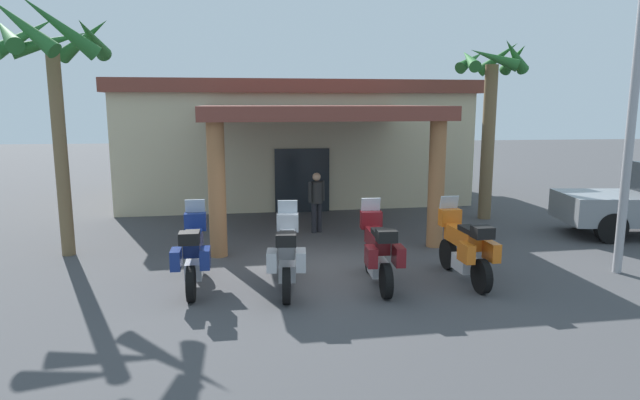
{
  "coord_description": "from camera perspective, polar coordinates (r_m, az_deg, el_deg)",
  "views": [
    {
      "loc": [
        -1.6,
        -11.16,
        3.55
      ],
      "look_at": [
        0.03,
        1.97,
        1.2
      ],
      "focal_mm": 30.61,
      "sensor_mm": 36.0,
      "label": 1
    }
  ],
  "objects": [
    {
      "name": "palm_tree_roadside",
      "position": [
        13.92,
        -26.23,
        12.91
      ],
      "size": [
        2.69,
        2.69,
        5.82
      ],
      "color": "brown",
      "rests_on": "ground_plane"
    },
    {
      "name": "pedestrian",
      "position": [
        15.06,
        -0.36,
        0.2
      ],
      "size": [
        0.47,
        0.32,
        1.68
      ],
      "rotation": [
        0.0,
        0.0,
        5.22
      ],
      "color": "black",
      "rests_on": "ground_plane"
    },
    {
      "name": "motorcycle_maroon",
      "position": [
        10.8,
        6.11,
        -5.29
      ],
      "size": [
        0.71,
        2.21,
        1.61
      ],
      "rotation": [
        0.0,
        0.0,
        1.55
      ],
      "color": "black",
      "rests_on": "ground_plane"
    },
    {
      "name": "palm_tree_near_portico",
      "position": [
        17.5,
        17.47,
        10.67
      ],
      "size": [
        2.18,
        2.23,
        5.5
      ],
      "color": "brown",
      "rests_on": "ground_plane"
    },
    {
      "name": "motorcycle_blue",
      "position": [
        10.85,
        -13.1,
        -5.42
      ],
      "size": [
        0.71,
        2.21,
        1.61
      ],
      "rotation": [
        0.0,
        0.0,
        1.6
      ],
      "color": "black",
      "rests_on": "ground_plane"
    },
    {
      "name": "motel_building",
      "position": [
        20.98,
        -3.07,
        6.41
      ],
      "size": [
        12.72,
        12.71,
        4.33
      ],
      "rotation": [
        0.0,
        0.0,
        0.05
      ],
      "color": "beige",
      "rests_on": "ground_plane"
    },
    {
      "name": "ground_plane",
      "position": [
        11.81,
        1.06,
        -7.41
      ],
      "size": [
        80.0,
        80.0,
        0.0
      ],
      "primitive_type": "plane",
      "color": "#424244"
    },
    {
      "name": "motorcycle_orange",
      "position": [
        11.38,
        14.93,
        -4.79
      ],
      "size": [
        0.73,
        2.21,
        1.61
      ],
      "rotation": [
        0.0,
        0.0,
        1.63
      ],
      "color": "black",
      "rests_on": "ground_plane"
    },
    {
      "name": "motorcycle_silver",
      "position": [
        10.5,
        -3.45,
        -5.7
      ],
      "size": [
        0.73,
        2.21,
        1.61
      ],
      "rotation": [
        0.0,
        0.0,
        1.49
      ],
      "color": "black",
      "rests_on": "ground_plane"
    }
  ]
}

